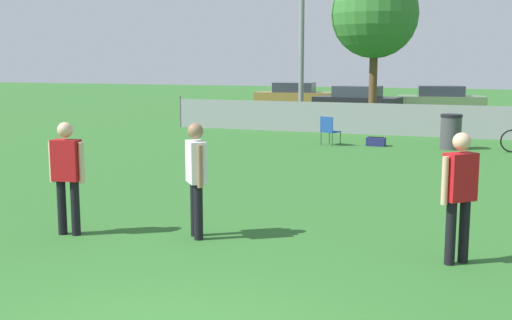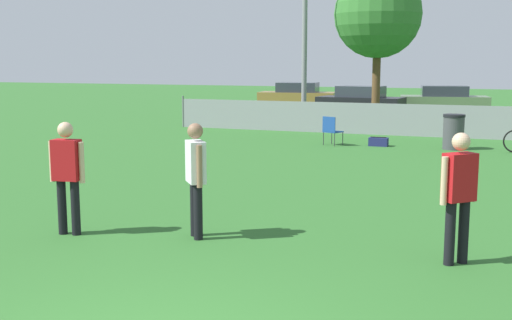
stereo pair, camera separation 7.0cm
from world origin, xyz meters
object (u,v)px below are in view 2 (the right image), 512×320
object	(u,v)px
parked_car_tan	(298,96)
parked_car_dark	(361,101)
player_defender_red	(67,170)
trash_bin	(454,132)
frisbee_disc	(460,195)
parked_car_olive	(444,100)
tree_near_pole	(378,15)
player_thrower_red	(459,189)
folding_chair_sideline	(331,129)
player_receiver_white	(196,172)
light_pole	(305,7)
gear_bag_sideline	(378,142)

from	to	relation	value
parked_car_tan	parked_car_dark	distance (m)	5.10
player_defender_red	trash_bin	size ratio (longest dim) A/B	1.63
frisbee_disc	parked_car_olive	size ratio (longest dim) A/B	0.07
tree_near_pole	parked_car_dark	bearing A→B (deg)	108.95
player_thrower_red	folding_chair_sideline	world-z (taller)	player_thrower_red
parked_car_tan	parked_car_olive	bearing A→B (deg)	-13.37
player_receiver_white	player_thrower_red	size ratio (longest dim) A/B	1.00
player_defender_red	frisbee_disc	world-z (taller)	player_defender_red
player_receiver_white	folding_chair_sideline	bearing A→B (deg)	144.92
tree_near_pole	parked_car_olive	xyz separation A→B (m)	(2.00, 6.94, -3.67)
light_pole	player_thrower_red	size ratio (longest dim) A/B	4.63
tree_near_pole	parked_car_olive	size ratio (longest dim) A/B	1.38
folding_chair_sideline	trash_bin	world-z (taller)	trash_bin
player_receiver_white	player_thrower_red	distance (m)	3.60
player_thrower_red	parked_car_tan	xyz separation A→B (m)	(-10.19, 25.21, -0.26)
trash_bin	gear_bag_sideline	world-z (taller)	trash_bin
parked_car_tan	trash_bin	bearing A→B (deg)	-63.67
player_receiver_white	trash_bin	size ratio (longest dim) A/B	1.63
player_defender_red	player_thrower_red	distance (m)	5.46
folding_chair_sideline	parked_car_dark	world-z (taller)	parked_car_dark
folding_chair_sideline	gear_bag_sideline	world-z (taller)	folding_chair_sideline
folding_chair_sideline	gear_bag_sideline	xyz separation A→B (m)	(1.38, 0.36, -0.37)
trash_bin	folding_chair_sideline	bearing A→B (deg)	-173.23
parked_car_dark	player_defender_red	bearing A→B (deg)	-82.38
player_thrower_red	frisbee_disc	world-z (taller)	player_thrower_red
light_pole	player_receiver_white	world-z (taller)	light_pole
trash_bin	parked_car_dark	size ratio (longest dim) A/B	0.25
player_receiver_white	folding_chair_sideline	size ratio (longest dim) A/B	1.88
light_pole	folding_chair_sideline	bearing A→B (deg)	-64.31
light_pole	frisbee_disc	size ratio (longest dim) A/B	26.41
folding_chair_sideline	parked_car_olive	distance (m)	13.75
parked_car_dark	player_receiver_white	bearing A→B (deg)	-77.67
player_receiver_white	parked_car_olive	size ratio (longest dim) A/B	0.38
tree_near_pole	parked_car_olive	bearing A→B (deg)	73.89
trash_bin	tree_near_pole	bearing A→B (deg)	119.31
light_pole	parked_car_tan	bearing A→B (deg)	109.21
parked_car_tan	parked_car_olive	world-z (taller)	parked_car_tan
light_pole	parked_car_olive	bearing A→B (deg)	61.63
player_receiver_white	folding_chair_sideline	world-z (taller)	player_receiver_white
player_receiver_white	frisbee_disc	size ratio (longest dim) A/B	5.71
folding_chair_sideline	gear_bag_sideline	bearing A→B (deg)	-143.27
folding_chair_sideline	parked_car_olive	bearing A→B (deg)	-76.66
light_pole	trash_bin	bearing A→B (deg)	-38.30
tree_near_pole	player_defender_red	size ratio (longest dim) A/B	3.65
light_pole	player_defender_red	distance (m)	17.04
player_receiver_white	gear_bag_sideline	size ratio (longest dim) A/B	2.96
player_defender_red	folding_chair_sideline	world-z (taller)	player_defender_red
tree_near_pole	trash_bin	size ratio (longest dim) A/B	5.95
player_receiver_white	light_pole	bearing A→B (deg)	152.19
tree_near_pole	parked_car_olive	distance (m)	8.10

